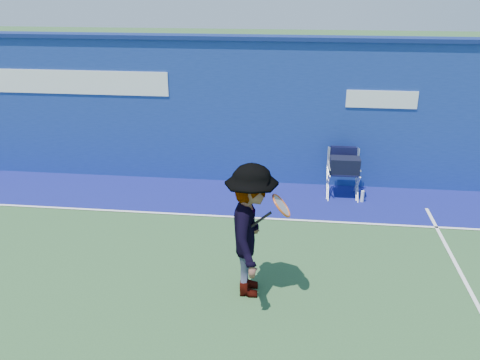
# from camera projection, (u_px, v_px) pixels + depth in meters

# --- Properties ---
(ground) EXTENTS (80.00, 80.00, 0.00)m
(ground) POSITION_uv_depth(u_px,v_px,m) (138.00, 321.00, 6.60)
(ground) COLOR #2D522C
(ground) RESTS_ON ground
(stadium_wall) EXTENTS (24.00, 0.50, 3.08)m
(stadium_wall) POSITION_uv_depth(u_px,v_px,m) (206.00, 109.00, 10.82)
(stadium_wall) COLOR navy
(stadium_wall) RESTS_ON ground
(out_of_bounds_strip) EXTENTS (24.00, 1.80, 0.01)m
(out_of_bounds_strip) POSITION_uv_depth(u_px,v_px,m) (198.00, 196.00, 10.38)
(out_of_bounds_strip) COLOR navy
(out_of_bounds_strip) RESTS_ON ground
(court_lines) EXTENTS (24.00, 12.00, 0.01)m
(court_lines) POSITION_uv_depth(u_px,v_px,m) (151.00, 294.00, 7.15)
(court_lines) COLOR white
(court_lines) RESTS_ON out_of_bounds_strip
(directors_chair_left) EXTENTS (0.59, 0.53, 0.98)m
(directors_chair_left) POSITION_uv_depth(u_px,v_px,m) (343.00, 178.00, 10.20)
(directors_chair_left) COLOR silver
(directors_chair_left) RESTS_ON ground
(directors_chair_right) EXTENTS (0.58, 0.52, 0.98)m
(directors_chair_right) POSITION_uv_depth(u_px,v_px,m) (342.00, 181.00, 10.33)
(directors_chair_right) COLOR silver
(directors_chair_right) RESTS_ON ground
(water_bottle) EXTENTS (0.07, 0.07, 0.24)m
(water_bottle) POSITION_uv_depth(u_px,v_px,m) (362.00, 196.00, 10.07)
(water_bottle) COLOR white
(water_bottle) RESTS_ON ground
(tennis_player) EXTENTS (0.92, 1.27, 1.91)m
(tennis_player) POSITION_uv_depth(u_px,v_px,m) (251.00, 231.00, 6.89)
(tennis_player) COLOR #EA4738
(tennis_player) RESTS_ON ground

